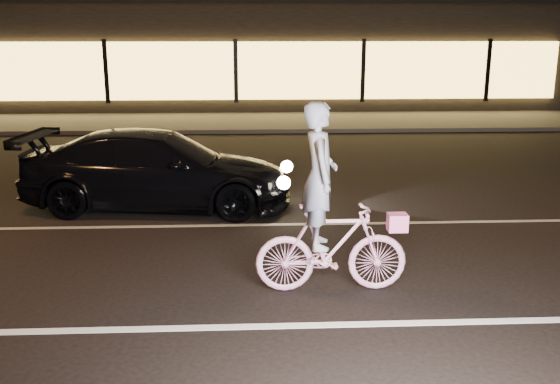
{
  "coord_description": "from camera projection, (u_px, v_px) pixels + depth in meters",
  "views": [
    {
      "loc": [
        0.48,
        -7.44,
        3.0
      ],
      "look_at": [
        0.87,
        0.6,
        0.9
      ],
      "focal_mm": 40.0,
      "sensor_mm": 36.0,
      "label": 1
    }
  ],
  "objects": [
    {
      "name": "lane_stripe_far",
      "position": [
        221.0,
        225.0,
        9.85
      ],
      "size": [
        60.0,
        0.1,
        0.01
      ],
      "primitive_type": "cube",
      "color": "gray",
      "rests_on": "ground"
    },
    {
      "name": "sedan",
      "position": [
        158.0,
        170.0,
        10.73
      ],
      "size": [
        4.76,
        2.31,
        1.33
      ],
      "rotation": [
        0.0,
        0.0,
        1.47
      ],
      "color": "black",
      "rests_on": "ground"
    },
    {
      "name": "ground",
      "position": [
        214.0,
        273.0,
        7.92
      ],
      "size": [
        90.0,
        90.0,
        0.0
      ],
      "primitive_type": "plane",
      "color": "black",
      "rests_on": "ground"
    },
    {
      "name": "storefront",
      "position": [
        238.0,
        51.0,
        25.71
      ],
      "size": [
        25.4,
        8.42,
        4.2
      ],
      "color": "black",
      "rests_on": "ground"
    },
    {
      "name": "cyclist",
      "position": [
        328.0,
        227.0,
        7.21
      ],
      "size": [
        1.78,
        0.61,
        2.24
      ],
      "rotation": [
        0.0,
        0.0,
        1.57
      ],
      "color": "#E84694",
      "rests_on": "ground"
    },
    {
      "name": "sidewalk",
      "position": [
        236.0,
        122.0,
        20.47
      ],
      "size": [
        30.0,
        4.0,
        0.12
      ],
      "primitive_type": "cube",
      "color": "#383533",
      "rests_on": "ground"
    },
    {
      "name": "lane_stripe_near",
      "position": [
        207.0,
        328.0,
        6.47
      ],
      "size": [
        60.0,
        0.12,
        0.01
      ],
      "primitive_type": "cube",
      "color": "silver",
      "rests_on": "ground"
    }
  ]
}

